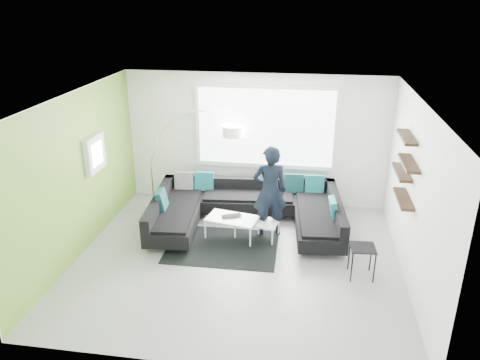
% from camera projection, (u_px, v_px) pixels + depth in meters
% --- Properties ---
extents(ground, '(5.50, 5.50, 0.00)m').
position_uv_depth(ground, '(237.00, 260.00, 8.07)').
color(ground, gray).
rests_on(ground, ground).
extents(room_shell, '(5.54, 5.04, 2.82)m').
position_uv_depth(room_shell, '(241.00, 157.00, 7.57)').
color(room_shell, white).
rests_on(room_shell, ground).
extents(sectional_sofa, '(3.76, 2.53, 0.77)m').
position_uv_depth(sectional_sofa, '(247.00, 213.00, 9.01)').
color(sectional_sofa, black).
rests_on(sectional_sofa, ground).
extents(rug, '(2.00, 1.47, 0.01)m').
position_uv_depth(rug, '(222.00, 247.00, 8.48)').
color(rug, black).
rests_on(rug, ground).
extents(coffee_table, '(1.32, 0.93, 0.39)m').
position_uv_depth(coffee_table, '(245.00, 227.00, 8.76)').
color(coffee_table, silver).
rests_on(coffee_table, ground).
extents(arc_lamp, '(2.11, 1.27, 2.10)m').
position_uv_depth(arc_lamp, '(151.00, 162.00, 9.62)').
color(arc_lamp, white).
rests_on(arc_lamp, ground).
extents(side_table, '(0.41, 0.41, 0.54)m').
position_uv_depth(side_table, '(361.00, 262.00, 7.52)').
color(side_table, black).
rests_on(side_table, ground).
extents(person, '(0.83, 0.72, 1.75)m').
position_uv_depth(person, '(270.00, 191.00, 8.63)').
color(person, black).
rests_on(person, ground).
extents(laptop, '(0.55, 0.51, 0.03)m').
position_uv_depth(laptop, '(232.00, 217.00, 8.68)').
color(laptop, black).
rests_on(laptop, coffee_table).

